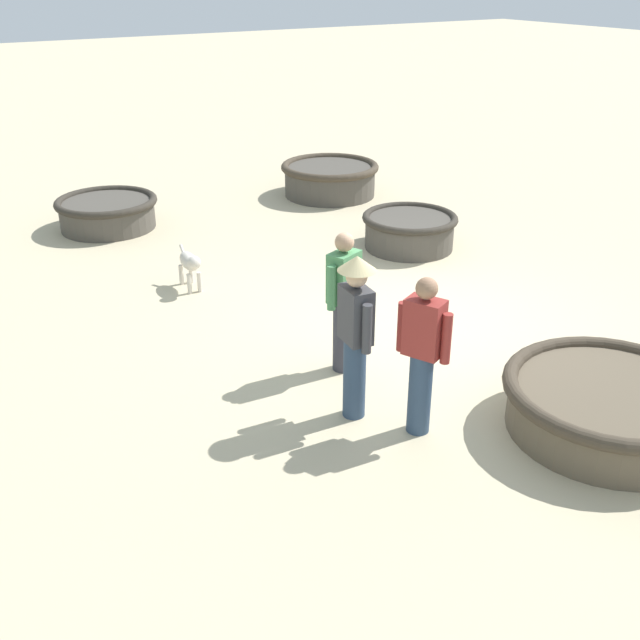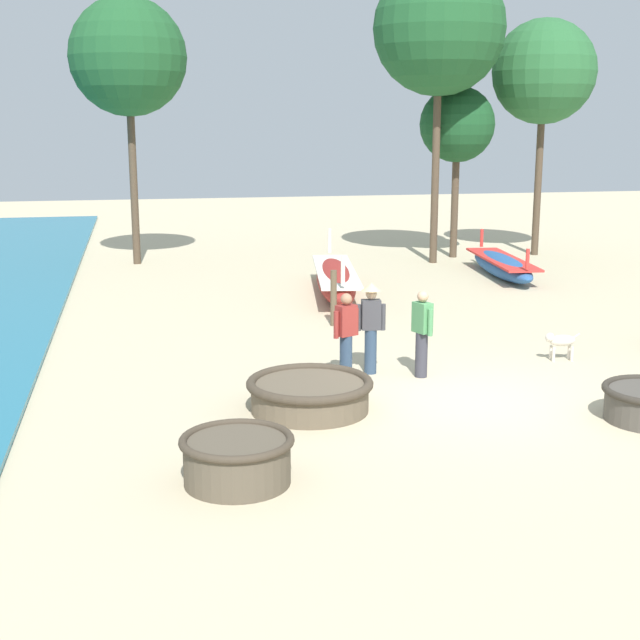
{
  "view_description": "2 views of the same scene",
  "coord_description": "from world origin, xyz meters",
  "px_view_note": "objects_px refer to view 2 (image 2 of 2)",
  "views": [
    {
      "loc": [
        -6.39,
        5.37,
        4.04
      ],
      "look_at": [
        -0.85,
        1.97,
        0.92
      ],
      "focal_mm": 42.0,
      "sensor_mm": 36.0,
      "label": 1
    },
    {
      "loc": [
        -5.25,
        -13.28,
        4.49
      ],
      "look_at": [
        -1.99,
        2.68,
        0.84
      ],
      "focal_mm": 50.0,
      "sensor_mm": 36.0,
      "label": 2
    }
  ],
  "objects_px": {
    "long_boat_blue_hull": "(502,265)",
    "fisherman_standing_left": "(371,322)",
    "fisherman_crouching": "(346,334)",
    "dog": "(560,341)",
    "tree_rightmost": "(439,29)",
    "long_boat_green_hull": "(335,280)",
    "coracle_far_left": "(310,393)",
    "coracle_upturned": "(237,458)",
    "tree_left_mid": "(544,72)",
    "tree_right_mid": "(128,57)",
    "mooring_post_inland": "(334,298)",
    "fisherman_by_coracle": "(422,331)",
    "tree_leftmost": "(457,125)"
  },
  "relations": [
    {
      "from": "long_boat_blue_hull",
      "to": "fisherman_standing_left",
      "type": "xyz_separation_m",
      "value": [
        -6.41,
        -9.22,
        0.63
      ]
    },
    {
      "from": "fisherman_crouching",
      "to": "dog",
      "type": "relative_size",
      "value": 2.29
    },
    {
      "from": "dog",
      "to": "tree_rightmost",
      "type": "distance_m",
      "value": 13.89
    },
    {
      "from": "long_boat_green_hull",
      "to": "fisherman_crouching",
      "type": "bearing_deg",
      "value": -101.16
    },
    {
      "from": "coracle_far_left",
      "to": "fisherman_standing_left",
      "type": "height_order",
      "value": "fisherman_standing_left"
    },
    {
      "from": "coracle_upturned",
      "to": "tree_rightmost",
      "type": "xyz_separation_m",
      "value": [
        8.2,
        16.66,
        6.89
      ]
    },
    {
      "from": "long_boat_blue_hull",
      "to": "fisherman_crouching",
      "type": "distance_m",
      "value": 11.86
    },
    {
      "from": "long_boat_green_hull",
      "to": "tree_left_mid",
      "type": "distance_m",
      "value": 11.5
    },
    {
      "from": "fisherman_crouching",
      "to": "tree_right_mid",
      "type": "height_order",
      "value": "tree_right_mid"
    },
    {
      "from": "coracle_far_left",
      "to": "fisherman_standing_left",
      "type": "bearing_deg",
      "value": 51.84
    },
    {
      "from": "coracle_far_left",
      "to": "long_boat_blue_hull",
      "type": "xyz_separation_m",
      "value": [
        7.9,
        11.1,
        0.04
      ]
    },
    {
      "from": "coracle_upturned",
      "to": "long_boat_blue_hull",
      "type": "distance_m",
      "value": 16.63
    },
    {
      "from": "mooring_post_inland",
      "to": "long_boat_blue_hull",
      "type": "bearing_deg",
      "value": 40.43
    },
    {
      "from": "coracle_upturned",
      "to": "long_boat_green_hull",
      "type": "bearing_deg",
      "value": 71.83
    },
    {
      "from": "fisherman_by_coracle",
      "to": "mooring_post_inland",
      "type": "height_order",
      "value": "fisherman_by_coracle"
    },
    {
      "from": "coracle_far_left",
      "to": "tree_right_mid",
      "type": "relative_size",
      "value": 0.25
    },
    {
      "from": "coracle_upturned",
      "to": "dog",
      "type": "height_order",
      "value": "coracle_upturned"
    },
    {
      "from": "coracle_upturned",
      "to": "fisherman_by_coracle",
      "type": "distance_m",
      "value": 5.61
    },
    {
      "from": "tree_left_mid",
      "to": "tree_rightmost",
      "type": "xyz_separation_m",
      "value": [
        -3.97,
        -0.97,
        1.2
      ]
    },
    {
      "from": "fisherman_by_coracle",
      "to": "tree_left_mid",
      "type": "distance_m",
      "value": 16.73
    },
    {
      "from": "tree_rightmost",
      "to": "long_boat_blue_hull",
      "type": "bearing_deg",
      "value": -68.46
    },
    {
      "from": "fisherman_crouching",
      "to": "dog",
      "type": "distance_m",
      "value": 4.37
    },
    {
      "from": "coracle_upturned",
      "to": "long_boat_green_hull",
      "type": "distance_m",
      "value": 12.55
    },
    {
      "from": "fisherman_by_coracle",
      "to": "tree_leftmost",
      "type": "xyz_separation_m",
      "value": [
        5.48,
        13.53,
        3.5
      ]
    },
    {
      "from": "coracle_upturned",
      "to": "tree_leftmost",
      "type": "height_order",
      "value": "tree_leftmost"
    },
    {
      "from": "coracle_far_left",
      "to": "long_boat_green_hull",
      "type": "height_order",
      "value": "long_boat_green_hull"
    },
    {
      "from": "fisherman_by_coracle",
      "to": "tree_right_mid",
      "type": "height_order",
      "value": "tree_right_mid"
    },
    {
      "from": "mooring_post_inland",
      "to": "long_boat_green_hull",
      "type": "bearing_deg",
      "value": 76.8
    },
    {
      "from": "long_boat_green_hull",
      "to": "tree_rightmost",
      "type": "height_order",
      "value": "tree_rightmost"
    },
    {
      "from": "long_boat_blue_hull",
      "to": "fisherman_by_coracle",
      "type": "distance_m",
      "value": 11.14
    },
    {
      "from": "long_boat_green_hull",
      "to": "dog",
      "type": "relative_size",
      "value": 8.54
    },
    {
      "from": "fisherman_crouching",
      "to": "mooring_post_inland",
      "type": "xyz_separation_m",
      "value": [
        0.71,
        4.26,
        -0.21
      ]
    },
    {
      "from": "fisherman_crouching",
      "to": "long_boat_blue_hull",
      "type": "bearing_deg",
      "value": 54.02
    },
    {
      "from": "long_boat_green_hull",
      "to": "tree_left_mid",
      "type": "relative_size",
      "value": 0.75
    },
    {
      "from": "coracle_far_left",
      "to": "fisherman_crouching",
      "type": "bearing_deg",
      "value": 58.25
    },
    {
      "from": "fisherman_by_coracle",
      "to": "tree_leftmost",
      "type": "height_order",
      "value": "tree_leftmost"
    },
    {
      "from": "fisherman_crouching",
      "to": "tree_leftmost",
      "type": "relative_size",
      "value": 0.28
    },
    {
      "from": "fisherman_by_coracle",
      "to": "fisherman_standing_left",
      "type": "xyz_separation_m",
      "value": [
        -0.83,
        0.41,
        0.12
      ]
    },
    {
      "from": "coracle_far_left",
      "to": "fisherman_crouching",
      "type": "relative_size",
      "value": 1.28
    },
    {
      "from": "dog",
      "to": "tree_right_mid",
      "type": "distance_m",
      "value": 16.88
    },
    {
      "from": "long_boat_green_hull",
      "to": "tree_leftmost",
      "type": "distance_m",
      "value": 8.76
    },
    {
      "from": "mooring_post_inland",
      "to": "tree_right_mid",
      "type": "height_order",
      "value": "tree_right_mid"
    },
    {
      "from": "fisherman_standing_left",
      "to": "tree_left_mid",
      "type": "height_order",
      "value": "tree_left_mid"
    },
    {
      "from": "tree_right_mid",
      "to": "fisherman_standing_left",
      "type": "bearing_deg",
      "value": -73.38
    },
    {
      "from": "tree_leftmost",
      "to": "mooring_post_inland",
      "type": "bearing_deg",
      "value": -123.68
    },
    {
      "from": "long_boat_green_hull",
      "to": "fisherman_by_coracle",
      "type": "xyz_separation_m",
      "value": [
        -0.16,
        -7.79,
        0.43
      ]
    },
    {
      "from": "tree_leftmost",
      "to": "tree_left_mid",
      "type": "bearing_deg",
      "value": -0.57
    },
    {
      "from": "long_boat_green_hull",
      "to": "tree_right_mid",
      "type": "height_order",
      "value": "tree_right_mid"
    },
    {
      "from": "fisherman_standing_left",
      "to": "fisherman_crouching",
      "type": "bearing_deg",
      "value": -145.85
    },
    {
      "from": "coracle_upturned",
      "to": "tree_left_mid",
      "type": "bearing_deg",
      "value": 55.39
    }
  ]
}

